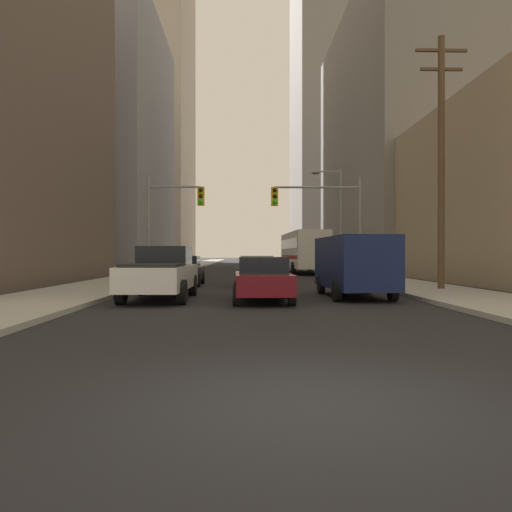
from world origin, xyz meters
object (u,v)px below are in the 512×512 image
Objects in this scene: pickup_truck_white at (161,273)px; traffic_signal_near_right at (321,210)px; cargo_van_navy at (354,263)px; city_bus at (303,250)px; sedan_green at (257,271)px; sedan_black at (183,270)px; traffic_signal_near_left at (172,211)px; sedan_maroon at (263,279)px.

traffic_signal_near_right is at bearing 54.57° from pickup_truck_white.
cargo_van_navy reaches higher than pickup_truck_white.
traffic_signal_near_right is at bearing -92.84° from city_bus.
city_bus is at bearing 71.37° from pickup_truck_white.
city_bus reaches higher than sedan_green.
pickup_truck_white reaches higher than sedan_green.
sedan_green is (-4.38, -16.33, -1.16)m from city_bus.
sedan_black is at bearing -161.49° from traffic_signal_near_right.
traffic_signal_near_left reaches higher than pickup_truck_white.
sedan_maroon is at bearing -153.96° from cargo_van_navy.
sedan_maroon is at bearing -108.42° from traffic_signal_near_right.
sedan_black and sedan_green have the same top height.
city_bus is 2.73× the size of sedan_maroon.
sedan_black is at bearing 135.35° from cargo_van_navy.
city_bus reaches higher than pickup_truck_white.
sedan_green is (3.61, 7.38, -0.16)m from pickup_truck_white.
traffic_signal_near_left and traffic_signal_near_right have the same top height.
sedan_green is 5.79m from traffic_signal_near_right.
sedan_black is at bearing 91.09° from pickup_truck_white.
traffic_signal_near_right is (3.76, 11.31, 3.33)m from sedan_maroon.
city_bus is at bearing 87.16° from traffic_signal_near_right.
cargo_van_navy reaches higher than sedan_maroon.
traffic_signal_near_left is at bearing 112.22° from sedan_maroon.
traffic_signal_near_left is (-1.06, 10.30, 3.08)m from pickup_truck_white.
cargo_van_navy reaches higher than sedan_black.
traffic_signal_near_right is (3.72, 2.92, 3.33)m from sedan_green.
sedan_green is at bearing -32.05° from traffic_signal_near_left.
city_bus is 2.72× the size of sedan_green.
traffic_signal_near_right reaches higher than pickup_truck_white.
pickup_truck_white is 1.29× the size of sedan_maroon.
traffic_signal_near_left is (-0.91, 2.50, 3.24)m from sedan_black.
sedan_black is (-7.19, 7.10, -0.52)m from cargo_van_navy.
city_bus is at bearing 79.84° from sedan_maroon.
cargo_van_navy is at bearing -44.65° from sedan_black.
traffic_signal_near_right is at bearing 0.01° from traffic_signal_near_left.
traffic_signal_near_right is at bearing 38.18° from sedan_green.
sedan_black is 8.56m from traffic_signal_near_right.
pickup_truck_white is 0.91× the size of traffic_signal_near_left.
sedan_green is 6.39m from traffic_signal_near_left.
cargo_van_navy is 0.88× the size of traffic_signal_near_right.
cargo_van_navy is (7.04, 0.69, 0.35)m from pickup_truck_white.
sedan_green is at bearing -6.37° from sedan_black.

